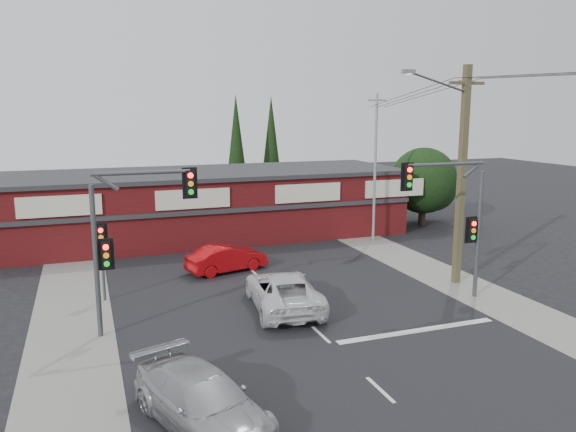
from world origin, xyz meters
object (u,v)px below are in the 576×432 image
object	(u,v)px
white_suv	(283,291)
red_sedan	(227,258)
utility_pole	(460,169)
silver_suv	(202,401)
shop_building	(198,204)

from	to	relation	value
white_suv	red_sedan	bearing A→B (deg)	-74.56
utility_pole	silver_suv	bearing A→B (deg)	-149.32
silver_suv	utility_pole	size ratio (longest dim) A/B	0.50
red_sedan	utility_pole	size ratio (longest dim) A/B	0.41
red_sedan	white_suv	bearing A→B (deg)	173.34
white_suv	red_sedan	size ratio (longest dim) A/B	1.33
white_suv	shop_building	xyz separation A→B (m)	(-0.65, 14.52, 1.37)
silver_suv	shop_building	world-z (taller)	shop_building
silver_suv	shop_building	bearing A→B (deg)	60.60
white_suv	shop_building	world-z (taller)	shop_building
red_sedan	silver_suv	bearing A→B (deg)	148.74
red_sedan	shop_building	xyz separation A→B (m)	(0.22, 8.44, 1.46)
white_suv	utility_pole	size ratio (longest dim) A/B	0.55
silver_suv	red_sedan	distance (m)	14.21
white_suv	red_sedan	world-z (taller)	white_suv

